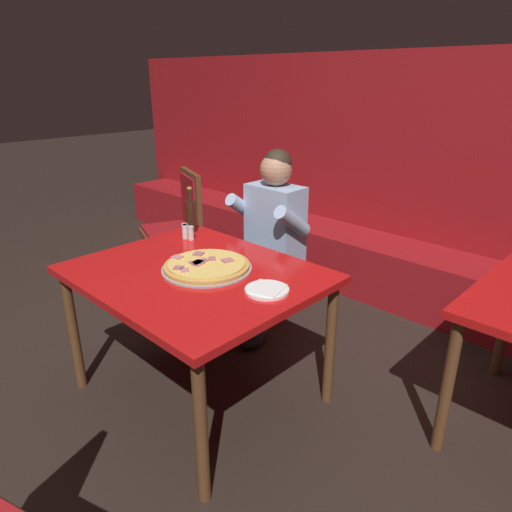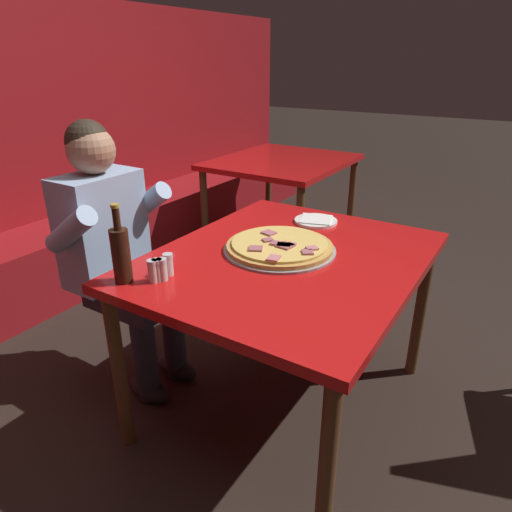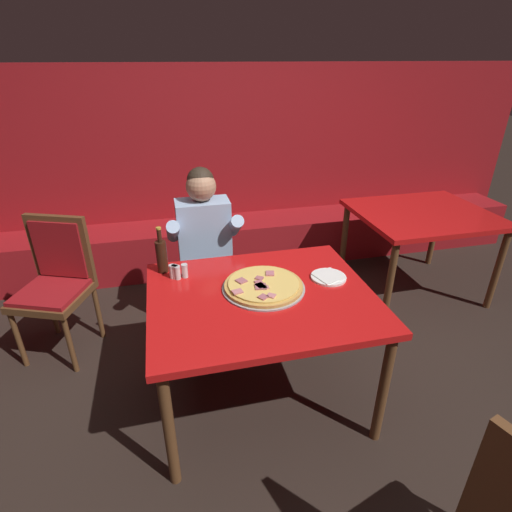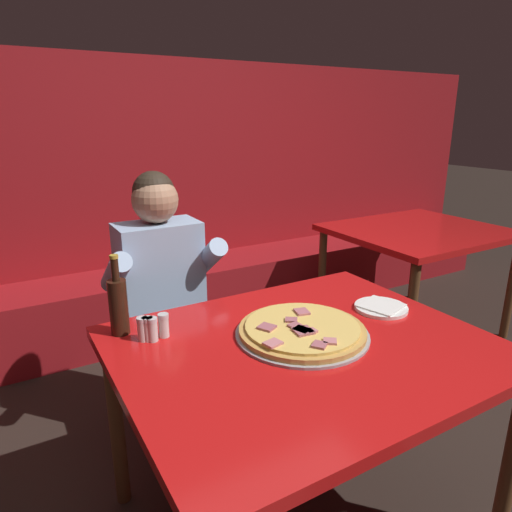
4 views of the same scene
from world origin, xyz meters
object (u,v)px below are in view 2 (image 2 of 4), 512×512
shaker_oregano (168,266)px  background_dining_table (282,170)px  main_dining_table (288,273)px  shaker_red_pepper_flakes (158,271)px  plate_white_paper (316,221)px  pizza (280,247)px  diner_seated_blue_shirt (117,247)px  shaker_parmesan (153,272)px  shaker_black_pepper (162,271)px  beer_bottle (121,253)px

shaker_oregano → background_dining_table: (2.06, 0.66, -0.13)m
main_dining_table → shaker_red_pepper_flakes: size_ratio=14.44×
plate_white_paper → background_dining_table: (1.23, 0.87, -0.10)m
shaker_red_pepper_flakes → background_dining_table: 2.22m
pizza → plate_white_paper: size_ratio=2.25×
plate_white_paper → shaker_oregano: 0.86m
pizza → shaker_red_pepper_flakes: bearing=153.8°
pizza → diner_seated_blue_shirt: bearing=108.4°
pizza → shaker_red_pepper_flakes: (-0.48, 0.24, 0.02)m
background_dining_table → main_dining_table: bearing=-150.2°
main_dining_table → diner_seated_blue_shirt: diner_seated_blue_shirt is taller
diner_seated_blue_shirt → pizza: bearing=-71.6°
shaker_red_pepper_flakes → shaker_parmesan: bearing=151.0°
shaker_red_pepper_flakes → shaker_black_pepper: size_ratio=1.00×
pizza → shaker_parmesan: shaker_parmesan is taller
pizza → plate_white_paper: bearing=3.4°
shaker_parmesan → shaker_black_pepper: size_ratio=1.00×
shaker_red_pepper_flakes → pizza: bearing=-26.2°
plate_white_paper → diner_seated_blue_shirt: bearing=132.7°
beer_bottle → background_dining_table: size_ratio=0.26×
plate_white_paper → shaker_red_pepper_flakes: 0.91m
shaker_red_pepper_flakes → background_dining_table: bearing=17.3°
shaker_oregano → beer_bottle: bearing=140.4°
main_dining_table → pizza: pizza is taller
shaker_red_pepper_flakes → plate_white_paper: bearing=-13.5°
diner_seated_blue_shirt → shaker_black_pepper: bearing=-114.2°
pizza → shaker_oregano: size_ratio=5.49×
plate_white_paper → diner_seated_blue_shirt: 0.96m
shaker_black_pepper → diner_seated_blue_shirt: diner_seated_blue_shirt is taller
main_dining_table → shaker_black_pepper: shaker_black_pepper is taller
shaker_black_pepper → beer_bottle: bearing=125.4°
pizza → plate_white_paper: 0.41m
pizza → beer_bottle: beer_bottle is taller
shaker_black_pepper → background_dining_table: shaker_black_pepper is taller
shaker_parmesan → diner_seated_blue_shirt: diner_seated_blue_shirt is taller
main_dining_table → background_dining_table: 1.91m
plate_white_paper → shaker_black_pepper: shaker_black_pepper is taller
diner_seated_blue_shirt → plate_white_paper: bearing=-47.3°
diner_seated_blue_shirt → background_dining_table: diner_seated_blue_shirt is taller
shaker_oregano → main_dining_table: bearing=-36.3°
shaker_red_pepper_flakes → main_dining_table: bearing=-32.8°
shaker_parmesan → shaker_black_pepper: (0.03, -0.02, 0.00)m
shaker_parmesan → background_dining_table: bearing=16.9°
shaker_black_pepper → shaker_parmesan: bearing=145.1°
main_dining_table → background_dining_table: size_ratio=1.12×
pizza → shaker_black_pepper: 0.52m
beer_bottle → shaker_oregano: beer_bottle is taller
shaker_oregano → shaker_black_pepper: size_ratio=1.00×
shaker_parmesan → shaker_oregano: (0.07, -0.01, 0.00)m
main_dining_table → plate_white_paper: 0.45m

